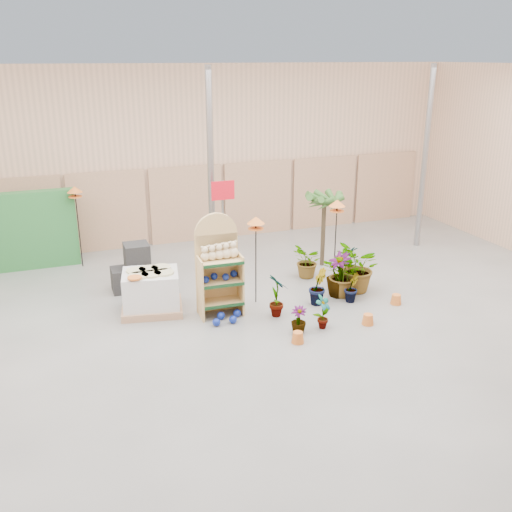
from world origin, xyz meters
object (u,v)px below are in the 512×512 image
(bird_table_front, at_px, (256,223))
(potted_plant_2, at_px, (345,275))
(display_shelf, at_px, (218,268))
(pallet_stack, at_px, (151,292))

(bird_table_front, bearing_deg, potted_plant_2, -10.34)
(display_shelf, distance_m, potted_plant_2, 2.67)
(pallet_stack, xyz_separation_m, bird_table_front, (2.03, -0.29, 1.24))
(pallet_stack, distance_m, potted_plant_2, 3.88)
(display_shelf, relative_size, potted_plant_2, 2.11)
(bird_table_front, distance_m, potted_plant_2, 2.18)
(display_shelf, xyz_separation_m, pallet_stack, (-1.20, 0.47, -0.48))
(pallet_stack, xyz_separation_m, potted_plant_2, (3.83, -0.62, 0.05))
(display_shelf, relative_size, pallet_stack, 1.51)
(pallet_stack, distance_m, bird_table_front, 2.39)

